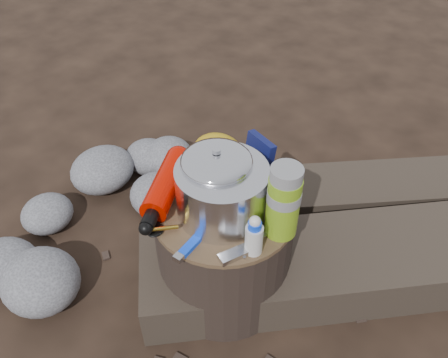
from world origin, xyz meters
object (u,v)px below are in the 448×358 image
Objects in this scene: stump at (224,250)px; camping_pot at (217,179)px; fuel_bottle at (166,184)px; travel_mug at (284,182)px; thermos at (283,202)px; log_main at (433,255)px.

camping_pot is at bearing -179.84° from stump.
fuel_bottle is (-0.17, -0.05, 0.22)m from stump.
stump is 0.28m from camping_pot.
camping_pot reaches higher than stump.
thermos is at bearing -64.10° from travel_mug.
log_main is at bearing 49.44° from thermos.
camping_pot is 0.20m from thermos.
thermos is (-0.37, -0.43, 0.40)m from log_main.
log_main is 10.32× the size of camping_pot.
travel_mug is (0.12, 0.13, 0.24)m from stump.
thermos is at bearing -11.72° from fuel_bottle.
fuel_bottle is (-0.14, -0.05, -0.06)m from camping_pot.
log_main is at bearing 39.25° from stump.
camping_pot reaches higher than fuel_bottle.
travel_mug is at bearing 43.02° from camping_pot.
camping_pot is (-0.56, -0.44, 0.39)m from log_main.
fuel_bottle is 0.35m from thermos.
travel_mug is at bearing 115.90° from thermos.
log_main is 0.81m from camping_pot.
log_main is at bearing 38.10° from camping_pot.
travel_mug is at bearing -94.82° from log_main.
log_main is at bearing 36.35° from travel_mug.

